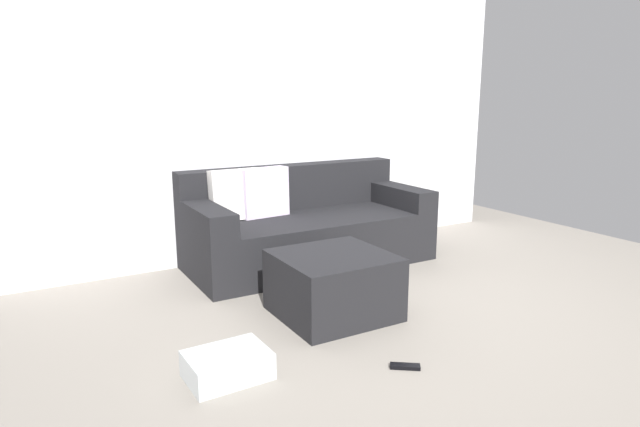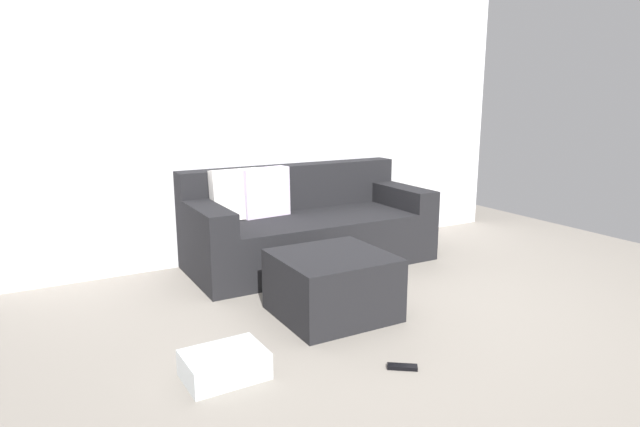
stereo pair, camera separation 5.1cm
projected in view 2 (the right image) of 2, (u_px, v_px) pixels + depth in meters
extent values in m
plane|color=gray|center=(409.00, 324.00, 3.67)|extent=(6.76, 6.76, 0.00)
cube|color=silver|center=(278.00, 108.00, 5.12)|extent=(5.20, 0.10, 2.79)
cube|color=black|center=(311.00, 240.00, 4.95)|extent=(2.19, 0.96, 0.45)
cube|color=black|center=(292.00, 187.00, 5.17)|extent=(2.19, 0.21, 0.42)
cube|color=black|center=(205.00, 217.00, 4.41)|extent=(0.23, 0.96, 0.20)
cube|color=black|center=(398.00, 195.00, 5.34)|extent=(0.23, 0.96, 0.20)
cube|color=white|center=(236.00, 194.00, 4.72)|extent=(0.45, 0.18, 0.45)
cube|color=silver|center=(265.00, 192.00, 4.83)|extent=(0.45, 0.20, 0.44)
cube|color=black|center=(332.00, 285.00, 3.79)|extent=(0.75, 0.73, 0.44)
cube|color=silver|center=(224.00, 364.00, 2.97)|extent=(0.45, 0.33, 0.15)
cube|color=black|center=(402.00, 367.00, 3.07)|extent=(0.17, 0.14, 0.02)
cube|color=black|center=(247.00, 360.00, 3.15)|extent=(0.16, 0.14, 0.02)
cube|color=black|center=(211.00, 358.00, 3.17)|extent=(0.14, 0.11, 0.02)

